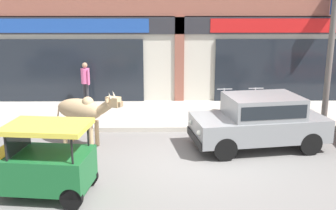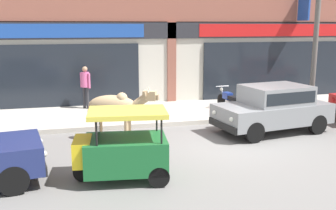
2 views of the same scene
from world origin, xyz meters
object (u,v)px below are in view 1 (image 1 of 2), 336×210
at_px(car_0, 260,119).
at_px(pedestrian, 85,79).
at_px(auto_rickshaw, 44,165).
at_px(motorcycle_1, 260,106).
at_px(motorcycle_0, 228,107).
at_px(utility_pole, 332,36).
at_px(cow, 83,110).

bearing_deg(car_0, pedestrian, 141.91).
distance_m(auto_rickshaw, motorcycle_1, 7.70).
distance_m(motorcycle_0, motorcycle_1, 1.10).
relative_size(motorcycle_0, utility_pole, 0.33).
bearing_deg(car_0, motorcycle_0, 100.73).
bearing_deg(motorcycle_1, cow, -157.32).
bearing_deg(motorcycle_0, cow, -153.67).
bearing_deg(pedestrian, auto_rickshaw, -86.06).
height_order(cow, car_0, cow).
bearing_deg(cow, auto_rickshaw, -94.02).
bearing_deg(car_0, cow, 177.04).
height_order(motorcycle_0, utility_pole, utility_pole).
bearing_deg(utility_pole, motorcycle_1, 155.44).
bearing_deg(pedestrian, car_0, -38.09).
relative_size(pedestrian, utility_pole, 0.29).
xyz_separation_m(motorcycle_1, pedestrian, (-6.13, 1.78, 0.60)).
height_order(auto_rickshaw, utility_pole, utility_pole).
distance_m(cow, motorcycle_1, 5.91).
bearing_deg(pedestrian, cow, -80.33).
distance_m(cow, utility_pole, 7.62).
xyz_separation_m(cow, pedestrian, (-0.69, 4.05, 0.13)).
distance_m(auto_rickshaw, utility_pole, 8.94).
height_order(car_0, utility_pole, utility_pole).
bearing_deg(motorcycle_0, auto_rickshaw, -131.71).
bearing_deg(utility_pole, pedestrian, 161.82).
relative_size(cow, car_0, 0.53).
bearing_deg(cow, motorcycle_1, 22.68).
height_order(auto_rickshaw, motorcycle_0, auto_rickshaw).
relative_size(car_0, motorcycle_0, 2.08).
relative_size(cow, auto_rickshaw, 0.98).
distance_m(cow, auto_rickshaw, 2.98).
distance_m(motorcycle_0, pedestrian, 5.42).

